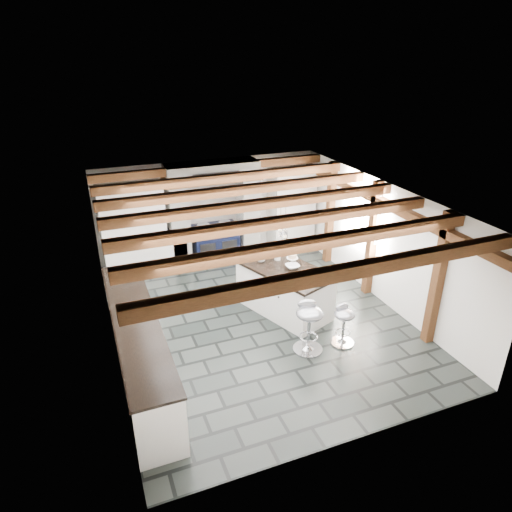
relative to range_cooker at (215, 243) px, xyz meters
name	(u,v)px	position (x,y,z in m)	size (l,w,h in m)	color
ground	(259,320)	(0.00, -2.68, -0.47)	(6.00, 6.00, 0.00)	black
room_shell	(203,243)	(-0.61, -1.26, 0.60)	(6.00, 6.03, 6.00)	white
range_cooker	(215,243)	(0.00, 0.00, 0.00)	(1.00, 0.63, 0.99)	black
kitchen_island	(284,289)	(0.57, -2.51, -0.01)	(1.52, 2.02, 1.19)	white
bar_stool_near	(344,320)	(1.04, -3.82, -0.02)	(0.39, 0.39, 0.72)	silver
bar_stool_far	(309,321)	(0.42, -3.78, 0.09)	(0.57, 0.57, 0.90)	silver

